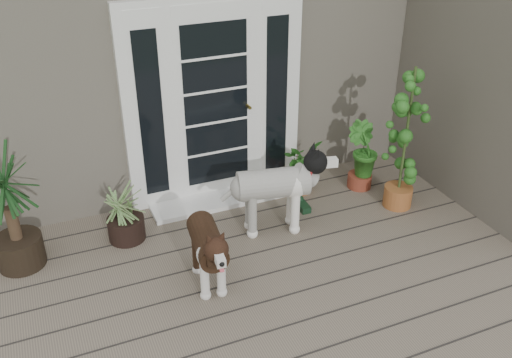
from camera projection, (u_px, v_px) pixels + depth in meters
name	position (u px, v px, depth m)	size (l,w,h in m)	color
deck	(331.00, 318.00, 4.70)	(6.20, 4.60, 0.12)	#6B5B4C
house_main	(176.00, 20.00, 7.38)	(7.40, 4.00, 3.10)	#665E54
door_unit	(215.00, 102.00, 5.84)	(1.90, 0.14, 2.15)	white
door_step	(224.00, 198.00, 6.20)	(1.60, 0.40, 0.05)	white
brindle_dog	(208.00, 253.00, 4.83)	(0.34, 0.79, 0.66)	#352013
white_dog	(273.00, 196.00, 5.53)	(0.40, 0.93, 0.78)	silver
spider_plant	(124.00, 211.00, 5.43)	(0.59, 0.59, 0.63)	#93B771
yucca	(10.00, 211.00, 4.95)	(0.80, 0.80, 1.16)	black
herb_a	(301.00, 171.00, 6.26)	(0.41, 0.41, 0.52)	#164D16
herb_b	(361.00, 164.00, 6.34)	(0.38, 0.38, 0.57)	#205618
herb_c	(427.00, 145.00, 6.79)	(0.35, 0.35, 0.55)	#27651D
sapling	(406.00, 138.00, 5.73)	(0.47, 0.47, 1.60)	#2E631C
clog_left	(302.00, 205.00, 6.05)	(0.14, 0.29, 0.09)	black
clog_right	(258.00, 192.00, 6.28)	(0.13, 0.27, 0.08)	#14321A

